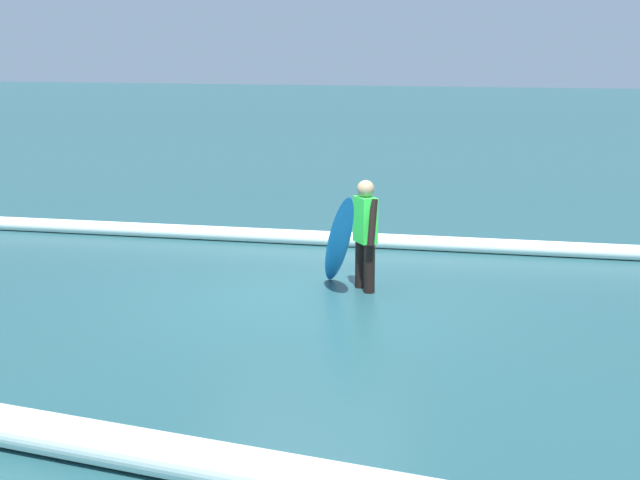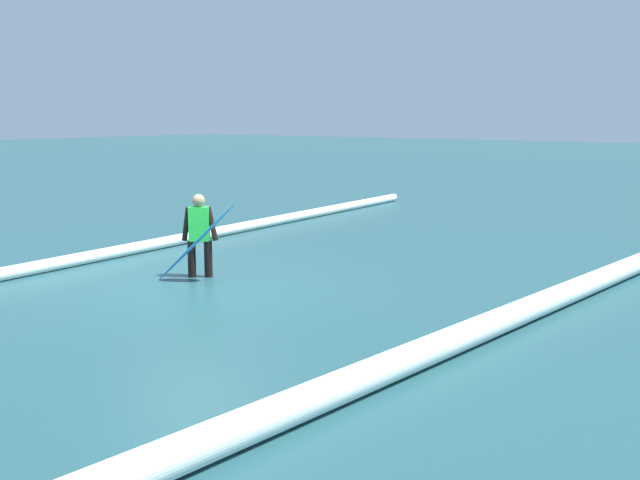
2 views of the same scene
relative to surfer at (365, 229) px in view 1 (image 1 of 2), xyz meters
name	(u,v)px [view 1 (image 1 of 2)]	position (x,y,z in m)	size (l,w,h in m)	color
ground_plane	(307,296)	(0.62, 0.49, -0.79)	(140.72, 140.72, 0.00)	#204A50
surfer	(365,229)	(0.00, 0.00, 0.00)	(0.37, 0.56, 1.42)	black
surfboard	(339,241)	(0.28, 0.23, -0.13)	(0.86, 1.37, 1.35)	#268CE5
wave_crest_foreground	(485,246)	(-1.19, -2.66, -0.68)	(0.23, 0.23, 21.63)	white
wave_crest_midground	(41,432)	(1.12, 5.45, -0.63)	(0.33, 0.33, 19.12)	white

